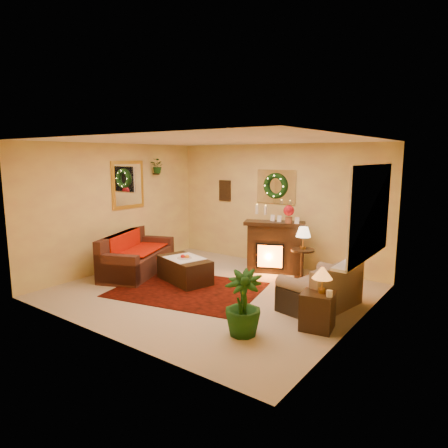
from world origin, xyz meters
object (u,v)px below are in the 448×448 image
Objects in this scene: fireplace at (275,246)px; end_table_square at (318,310)px; loveseat at (320,281)px; sofa at (138,252)px; coffee_table at (185,271)px; side_table_round at (302,262)px.

fireplace reaches higher than end_table_square.
loveseat is 2.52× the size of end_table_square.
sofa reaches higher than coffee_table.
end_table_square is at bearing -59.43° from side_table_round.
fireplace is 0.82× the size of loveseat.
fireplace reaches higher than loveseat.
end_table_square is (4.03, -0.38, -0.16)m from sofa.
fireplace is 1.81× the size of side_table_round.
end_table_square is at bearing -27.55° from sofa.
fireplace is at bearing 150.86° from loveseat.
sofa is 1.77× the size of fireplace.
sofa is 3.20× the size of side_table_round.
end_table_square is (0.29, -0.78, -0.15)m from loveseat.
sofa reaches higher than side_table_round.
side_table_round is 1.14× the size of end_table_square.
side_table_round is at bearing 57.35° from coffee_table.
sofa is at bearing -158.19° from coffee_table.
coffee_table is (-1.70, -1.47, -0.12)m from side_table_round.
side_table_round is 0.54× the size of coffee_table.
sofa is 3.28m from side_table_round.
end_table_square is at bearing -71.65° from fireplace.
coffee_table is at bearing 170.39° from end_table_square.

